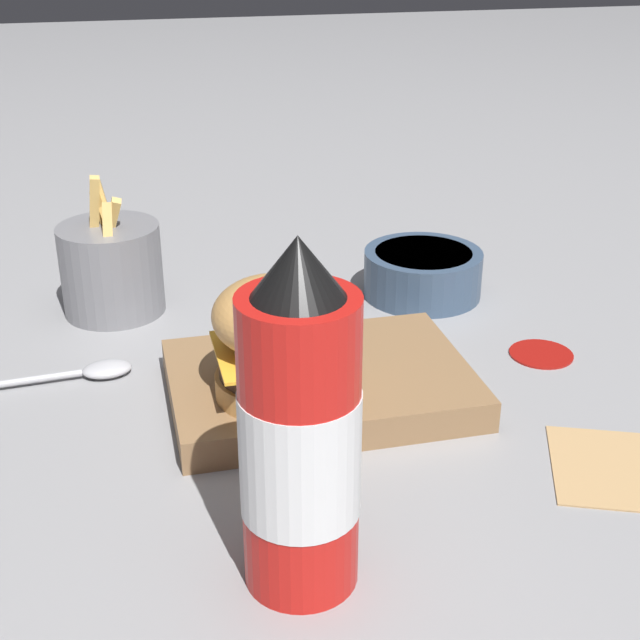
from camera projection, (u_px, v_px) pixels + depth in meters
The scene contains 9 objects.
ground_plane at pixel (359, 412), 0.80m from camera, with size 6.00×6.00×0.00m, color gray.
serving_board at pixel (320, 384), 0.82m from camera, with size 0.27×0.19×0.03m.
burger at pixel (272, 335), 0.75m from camera, with size 0.10×0.10×0.11m.
ketchup_bottle at pixel (300, 437), 0.56m from camera, with size 0.08×0.08×0.25m.
fries_basket at pixel (111, 268), 0.98m from camera, with size 0.11×0.11×0.16m.
side_bowl at pixel (423, 272), 1.03m from camera, with size 0.14×0.14×0.05m.
spoon at pixel (82, 373), 0.85m from camera, with size 0.19×0.04×0.01m.
ketchup_puddle at pixel (541, 353), 0.90m from camera, with size 0.06×0.06×0.00m.
parchment_square at pixel (623, 468), 0.72m from camera, with size 0.15×0.15×0.00m.
Camera 1 is at (-0.20, -0.66, 0.42)m, focal length 50.00 mm.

